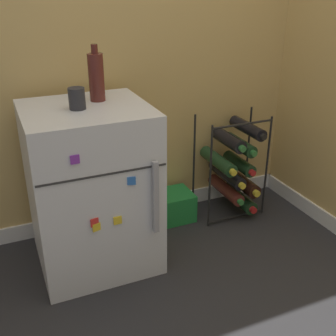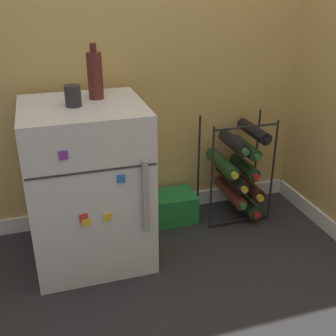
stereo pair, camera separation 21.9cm
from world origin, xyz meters
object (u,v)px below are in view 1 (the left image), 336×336
at_px(soda_box, 169,206).
at_px(wine_rack, 234,168).
at_px(mini_fridge, 92,188).
at_px(fridge_top_bottle, 96,77).
at_px(fridge_top_cup, 77,99).

bearing_deg(soda_box, wine_rack, -9.38).
distance_m(mini_fridge, fridge_top_bottle, 0.52).
relative_size(mini_fridge, wine_rack, 1.30).
height_order(mini_fridge, fridge_top_bottle, fridge_top_bottle).
relative_size(fridge_top_cup, fridge_top_bottle, 0.37).
bearing_deg(wine_rack, fridge_top_cup, -170.77).
bearing_deg(fridge_top_cup, soda_box, 22.01).
bearing_deg(wine_rack, fridge_top_bottle, -176.46).
xyz_separation_m(soda_box, fridge_top_cup, (-0.52, -0.21, 0.75)).
bearing_deg(mini_fridge, wine_rack, 8.61).
xyz_separation_m(mini_fridge, fridge_top_bottle, (0.08, 0.08, 0.50)).
relative_size(wine_rack, fridge_top_cup, 6.64).
bearing_deg(fridge_top_cup, fridge_top_bottle, 40.69).
distance_m(fridge_top_cup, fridge_top_bottle, 0.16).
bearing_deg(fridge_top_bottle, soda_box, 15.45).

